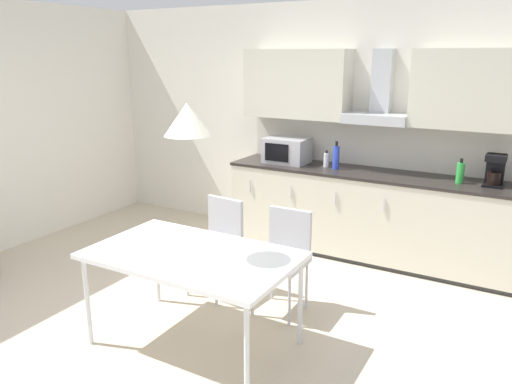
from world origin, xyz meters
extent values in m
cube|color=beige|center=(0.00, 0.00, -0.01)|extent=(7.99, 7.44, 0.02)
cube|color=silver|center=(0.00, 2.53, 1.34)|extent=(6.39, 0.10, 2.68)
cube|color=#333333|center=(0.90, 2.17, 0.03)|extent=(2.92, 0.57, 0.05)
cube|color=beige|center=(0.90, 2.17, 0.48)|extent=(3.04, 0.62, 0.85)
cube|color=#282321|center=(0.90, 2.17, 0.92)|extent=(3.06, 0.64, 0.03)
cube|color=silver|center=(-0.37, 1.85, 0.69)|extent=(0.01, 0.01, 0.14)
cube|color=silver|center=(0.14, 1.85, 0.69)|extent=(0.01, 0.01, 0.14)
cube|color=silver|center=(0.65, 1.85, 0.69)|extent=(0.01, 0.01, 0.14)
cube|color=silver|center=(1.15, 1.85, 0.69)|extent=(0.01, 0.01, 0.14)
cube|color=silver|center=(0.90, 2.47, 1.17)|extent=(3.04, 0.02, 0.47)
cube|color=beige|center=(-0.03, 2.31, 1.80)|extent=(1.19, 0.34, 0.74)
cube|color=beige|center=(1.83, 2.31, 1.80)|extent=(1.19, 0.34, 0.74)
cube|color=#B7BABF|center=(0.90, 2.29, 1.48)|extent=(0.66, 0.40, 0.10)
cube|color=#B7BABF|center=(0.90, 2.40, 1.83)|extent=(0.20, 0.16, 0.69)
cube|color=#ADADB2|center=(-0.07, 2.17, 1.07)|extent=(0.48, 0.34, 0.28)
cube|color=black|center=(-0.11, 1.99, 1.07)|extent=(0.29, 0.01, 0.20)
cube|color=black|center=(2.06, 2.17, 0.94)|extent=(0.18, 0.18, 0.02)
cylinder|color=black|center=(2.06, 2.16, 1.01)|extent=(0.12, 0.12, 0.12)
cube|color=black|center=(2.06, 2.23, 1.08)|extent=(0.16, 0.08, 0.30)
cube|color=black|center=(2.06, 2.16, 1.20)|extent=(0.18, 0.16, 0.06)
cylinder|color=green|center=(1.77, 2.14, 1.03)|extent=(0.07, 0.07, 0.20)
cylinder|color=black|center=(1.77, 2.14, 1.15)|extent=(0.03, 0.03, 0.04)
cylinder|color=blue|center=(0.53, 2.14, 1.06)|extent=(0.07, 0.07, 0.24)
cylinder|color=black|center=(0.53, 2.14, 1.21)|extent=(0.03, 0.03, 0.05)
cylinder|color=white|center=(0.40, 2.18, 1.01)|extent=(0.06, 0.06, 0.15)
cylinder|color=black|center=(0.40, 2.18, 1.10)|extent=(0.02, 0.02, 0.03)
cube|color=white|center=(0.31, -0.14, 0.72)|extent=(1.50, 0.90, 0.04)
cylinder|color=silver|center=(-0.38, -0.53, 0.35)|extent=(0.04, 0.04, 0.70)
cylinder|color=silver|center=(1.00, -0.53, 0.35)|extent=(0.04, 0.04, 0.70)
cylinder|color=silver|center=(-0.38, 0.26, 0.35)|extent=(0.04, 0.04, 0.70)
cylinder|color=silver|center=(1.00, 0.26, 0.35)|extent=(0.04, 0.04, 0.70)
cube|color=#B2B2B7|center=(-0.03, 0.62, 0.45)|extent=(0.44, 0.44, 0.04)
cube|color=#B2B2B7|center=(-0.01, 0.79, 0.67)|extent=(0.38, 0.08, 0.40)
cylinder|color=silver|center=(0.12, 0.43, 0.21)|extent=(0.02, 0.02, 0.43)
cylinder|color=silver|center=(-0.21, 0.46, 0.21)|extent=(0.02, 0.02, 0.43)
cylinder|color=silver|center=(0.16, 0.77, 0.21)|extent=(0.02, 0.02, 0.43)
cylinder|color=silver|center=(-0.18, 0.80, 0.21)|extent=(0.02, 0.02, 0.43)
cube|color=#B2B2B7|center=(0.64, 0.62, 0.45)|extent=(0.40, 0.40, 0.04)
cube|color=#B2B2B7|center=(0.64, 0.80, 0.67)|extent=(0.38, 0.04, 0.40)
cylinder|color=silver|center=(0.82, 0.45, 0.21)|extent=(0.02, 0.02, 0.43)
cylinder|color=silver|center=(0.48, 0.44, 0.21)|extent=(0.02, 0.02, 0.43)
cylinder|color=silver|center=(0.81, 0.79, 0.21)|extent=(0.02, 0.02, 0.43)
cylinder|color=silver|center=(0.47, 0.78, 0.21)|extent=(0.02, 0.02, 0.43)
cone|color=silver|center=(0.31, -0.14, 1.70)|extent=(0.32, 0.32, 0.22)
camera|label=1|loc=(2.36, -2.82, 2.12)|focal=35.00mm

